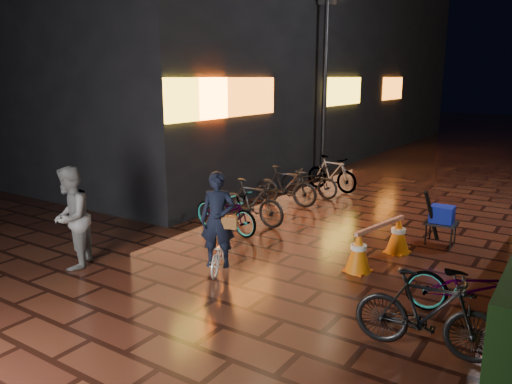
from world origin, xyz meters
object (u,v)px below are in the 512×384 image
Objects in this scene: bystander_person at (71,218)px; traffic_barrier at (379,242)px; cart_assembly at (441,216)px; cyclist at (219,235)px.

traffic_barrier is (4.10, 3.02, -0.51)m from bystander_person.
bystander_person is 5.11m from traffic_barrier.
cart_assembly is (4.72, 4.50, -0.30)m from bystander_person.
cart_assembly is (0.63, 1.48, 0.21)m from traffic_barrier.
bystander_person is 1.02× the size of traffic_barrier.
cart_assembly is at bearing 67.02° from traffic_barrier.
cyclist reaches higher than traffic_barrier.
cart_assembly is at bearing 51.69° from cyclist.
traffic_barrier is at bearing 42.66° from cyclist.
bystander_person is 2.42m from cyclist.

